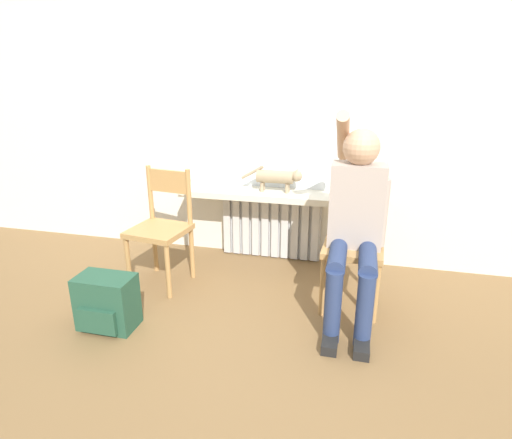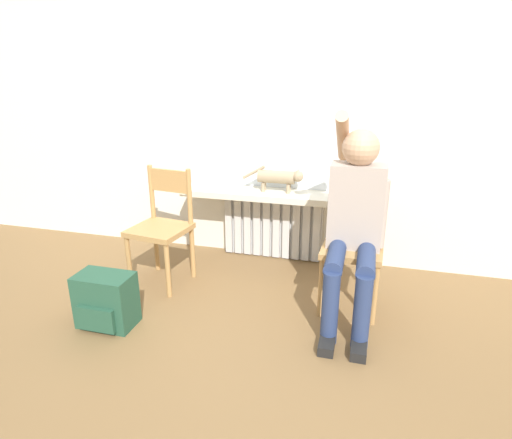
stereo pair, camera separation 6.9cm
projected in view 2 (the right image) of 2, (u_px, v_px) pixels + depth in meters
name	position (u px, v px, depth m)	size (l,w,h in m)	color
ground_plane	(231.00, 329.00, 2.68)	(12.00, 12.00, 0.00)	brown
wall_with_window	(276.00, 95.00, 3.36)	(7.00, 0.06, 2.70)	silver
radiator	(272.00, 226.00, 3.64)	(0.85, 0.08, 0.56)	silver
windowsill	(270.00, 195.00, 3.44)	(1.45, 0.30, 0.05)	beige
window_glass	(275.00, 125.00, 3.40)	(1.39, 0.01, 1.02)	white
chair_left	(162.00, 225.00, 3.16)	(0.44, 0.44, 0.86)	#B2844C
chair_right	(353.00, 244.00, 2.82)	(0.40, 0.40, 0.86)	#B2844C
person	(355.00, 217.00, 2.64)	(0.36, 1.01, 1.32)	navy
cat	(279.00, 177.00, 3.38)	(0.50, 0.10, 0.21)	#9E896B
backpack	(106.00, 301.00, 2.68)	(0.35, 0.24, 0.34)	#234C38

